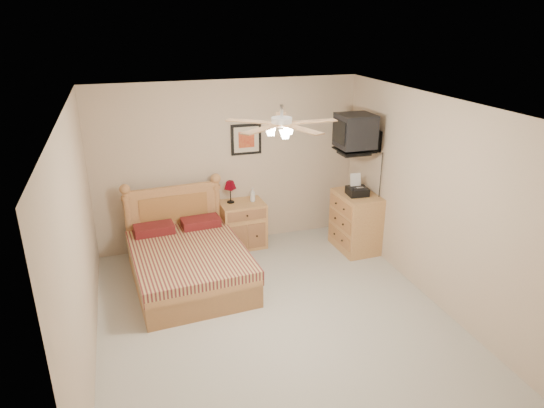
{
  "coord_description": "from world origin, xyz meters",
  "views": [
    {
      "loc": [
        -1.49,
        -4.6,
        3.34
      ],
      "look_at": [
        0.25,
        0.9,
        1.09
      ],
      "focal_mm": 32.0,
      "sensor_mm": 36.0,
      "label": 1
    }
  ],
  "objects": [
    {
      "name": "wall_front",
      "position": [
        0.0,
        -2.25,
        1.25
      ],
      "size": [
        4.0,
        0.04,
        2.5
      ],
      "primitive_type": "cube",
      "color": "tan",
      "rests_on": "ground"
    },
    {
      "name": "magazine_lower",
      "position": [
        1.73,
        1.62,
        0.9
      ],
      "size": [
        0.21,
        0.28,
        0.03
      ],
      "primitive_type": "imported",
      "rotation": [
        0.0,
        0.0,
        -0.0
      ],
      "color": "#B2A68F",
      "rests_on": "dresser"
    },
    {
      "name": "table_lamp",
      "position": [
        -0.03,
        2.07,
        0.88
      ],
      "size": [
        0.19,
        0.19,
        0.34
      ],
      "primitive_type": null,
      "rotation": [
        0.0,
        0.0,
        -0.05
      ],
      "color": "#5D020F",
      "rests_on": "nightstand"
    },
    {
      "name": "wall_tv",
      "position": [
        1.75,
        1.34,
        1.81
      ],
      "size": [
        0.56,
        0.46,
        0.58
      ],
      "primitive_type": null,
      "color": "black",
      "rests_on": "wall_right"
    },
    {
      "name": "ceiling",
      "position": [
        0.0,
        0.0,
        2.5
      ],
      "size": [
        4.0,
        4.5,
        0.04
      ],
      "primitive_type": "cube",
      "color": "white",
      "rests_on": "ground"
    },
    {
      "name": "fax_machine",
      "position": [
        1.7,
        1.36,
        1.04
      ],
      "size": [
        0.31,
        0.32,
        0.3
      ],
      "primitive_type": null,
      "rotation": [
        0.0,
        0.0,
        -0.08
      ],
      "color": "black",
      "rests_on": "dresser"
    },
    {
      "name": "nightstand",
      "position": [
        0.13,
        2.0,
        0.35
      ],
      "size": [
        0.67,
        0.52,
        0.71
      ],
      "primitive_type": "cube",
      "rotation": [
        0.0,
        0.0,
        0.04
      ],
      "color": "#A36D3A",
      "rests_on": "ground"
    },
    {
      "name": "framed_picture",
      "position": [
        0.27,
        2.23,
        1.62
      ],
      "size": [
        0.46,
        0.04,
        0.46
      ],
      "primitive_type": "cube",
      "color": "black",
      "rests_on": "wall_back"
    },
    {
      "name": "floor",
      "position": [
        0.0,
        0.0,
        0.0
      ],
      "size": [
        4.5,
        4.5,
        0.0
      ],
      "primitive_type": "plane",
      "color": "#A4A094",
      "rests_on": "ground"
    },
    {
      "name": "wall_back",
      "position": [
        0.0,
        2.25,
        1.25
      ],
      "size": [
        4.0,
        0.04,
        2.5
      ],
      "primitive_type": "cube",
      "color": "tan",
      "rests_on": "ground"
    },
    {
      "name": "magazine_upper",
      "position": [
        1.74,
        1.63,
        0.92
      ],
      "size": [
        0.2,
        0.25,
        0.02
      ],
      "primitive_type": "imported",
      "rotation": [
        0.0,
        0.0,
        -0.09
      ],
      "color": "tan",
      "rests_on": "magazine_lower"
    },
    {
      "name": "dresser",
      "position": [
        1.73,
        1.39,
        0.44
      ],
      "size": [
        0.55,
        0.77,
        0.89
      ],
      "primitive_type": "cube",
      "rotation": [
        0.0,
        0.0,
        0.04
      ],
      "color": "#A3693F",
      "rests_on": "ground"
    },
    {
      "name": "wall_left",
      "position": [
        -2.0,
        0.0,
        1.25
      ],
      "size": [
        0.04,
        4.5,
        2.5
      ],
      "primitive_type": "cube",
      "color": "tan",
      "rests_on": "ground"
    },
    {
      "name": "lotion_bottle",
      "position": [
        0.3,
        2.01,
        0.82
      ],
      "size": [
        0.11,
        0.11,
        0.22
      ],
      "primitive_type": "imported",
      "rotation": [
        0.0,
        0.0,
        0.41
      ],
      "color": "silver",
      "rests_on": "nightstand"
    },
    {
      "name": "ceiling_fan",
      "position": [
        0.0,
        -0.2,
        2.36
      ],
      "size": [
        1.14,
        1.14,
        0.28
      ],
      "primitive_type": null,
      "color": "silver",
      "rests_on": "ceiling"
    },
    {
      "name": "bed",
      "position": [
        -0.82,
        1.12,
        0.59
      ],
      "size": [
        1.52,
        1.92,
        1.19
      ],
      "primitive_type": null,
      "rotation": [
        0.0,
        0.0,
        0.07
      ],
      "color": "#A57149",
      "rests_on": "ground"
    },
    {
      "name": "wall_right",
      "position": [
        2.0,
        0.0,
        1.25
      ],
      "size": [
        0.04,
        4.5,
        2.5
      ],
      "primitive_type": "cube",
      "color": "tan",
      "rests_on": "ground"
    }
  ]
}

